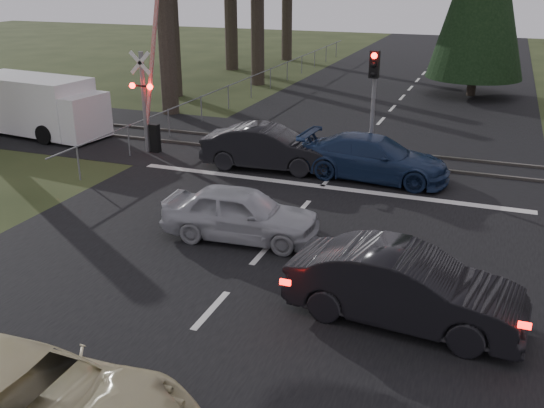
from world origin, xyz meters
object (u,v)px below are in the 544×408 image
at_px(silver_car, 241,213).
at_px(blue_sedan, 374,158).
at_px(dark_hatchback, 405,287).
at_px(white_van, 39,106).
at_px(crossing_signal, 149,99).
at_px(cream_coupe, 20,408).
at_px(traffic_signal_center, 373,89).
at_px(dark_car_far, 268,148).

distance_m(silver_car, blue_sedan, 6.45).
distance_m(dark_hatchback, white_van, 19.35).
bearing_deg(blue_sedan, crossing_signal, 92.17).
distance_m(cream_coupe, silver_car, 8.04).
relative_size(crossing_signal, traffic_signal_center, 1.70).
relative_size(cream_coupe, white_van, 0.84).
bearing_deg(silver_car, traffic_signal_center, -18.50).
height_order(cream_coupe, silver_car, cream_coupe).
distance_m(dark_hatchback, blue_sedan, 8.94).
xyz_separation_m(traffic_signal_center, white_van, (-14.11, -0.23, -1.58)).
xyz_separation_m(blue_sedan, white_van, (-14.48, 0.83, 0.51)).
relative_size(dark_hatchback, blue_sedan, 0.93).
distance_m(crossing_signal, silver_car, 9.05).
bearing_deg(traffic_signal_center, white_van, -179.05).
xyz_separation_m(silver_car, dark_car_far, (-1.50, 5.86, 0.06)).
bearing_deg(dark_hatchback, dark_car_far, 40.88).
distance_m(cream_coupe, blue_sedan, 14.26).
bearing_deg(blue_sedan, white_van, 90.05).
bearing_deg(traffic_signal_center, dark_car_far, -159.38).
height_order(dark_hatchback, white_van, white_van).
bearing_deg(cream_coupe, dark_hatchback, -40.52).
bearing_deg(silver_car, blue_sedan, -24.13).
height_order(traffic_signal_center, white_van, traffic_signal_center).
relative_size(dark_car_far, white_van, 0.72).
height_order(crossing_signal, white_van, crossing_signal).
bearing_deg(cream_coupe, traffic_signal_center, -7.43).
bearing_deg(blue_sedan, dark_hatchback, -161.11).
height_order(cream_coupe, white_van, white_van).
height_order(traffic_signal_center, dark_car_far, traffic_signal_center).
height_order(silver_car, dark_car_far, dark_car_far).
bearing_deg(crossing_signal, silver_car, -44.10).
xyz_separation_m(traffic_signal_center, dark_hatchback, (2.77, -9.68, -2.04)).
xyz_separation_m(dark_hatchback, silver_car, (-4.62, 2.56, -0.07)).
distance_m(traffic_signal_center, blue_sedan, 2.37).
distance_m(dark_car_far, white_van, 10.82).
bearing_deg(white_van, crossing_signal, 0.26).
bearing_deg(dark_hatchback, traffic_signal_center, 20.86).
distance_m(cream_coupe, dark_car_far, 13.98).
distance_m(crossing_signal, traffic_signal_center, 8.36).
bearing_deg(crossing_signal, dark_hatchback, -38.50).
distance_m(traffic_signal_center, cream_coupe, 15.40).
relative_size(cream_coupe, dark_car_far, 1.17).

